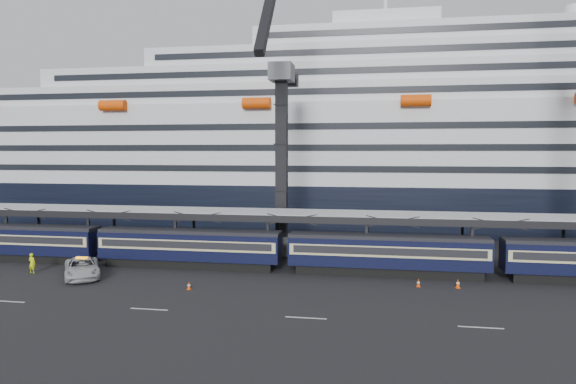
{
  "coord_description": "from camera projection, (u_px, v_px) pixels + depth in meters",
  "views": [
    {
      "loc": [
        -9.18,
        -39.71,
        11.92
      ],
      "look_at": [
        -17.71,
        10.0,
        7.95
      ],
      "focal_mm": 32.0,
      "sensor_mm": 36.0,
      "label": 1
    }
  ],
  "objects": [
    {
      "name": "ground",
      "position": [
        498.0,
        311.0,
        38.4
      ],
      "size": [
        260.0,
        260.0,
        0.0
      ],
      "primitive_type": "plane",
      "color": "black",
      "rests_on": "ground"
    },
    {
      "name": "train",
      "position": [
        423.0,
        254.0,
        48.84
      ],
      "size": [
        133.05,
        3.0,
        4.05
      ],
      "color": "black",
      "rests_on": "ground"
    },
    {
      "name": "canopy",
      "position": [
        467.0,
        218.0,
        51.75
      ],
      "size": [
        130.0,
        6.25,
        5.53
      ],
      "color": "#9FA2A7",
      "rests_on": "ground"
    },
    {
      "name": "cruise_ship",
      "position": [
        427.0,
        149.0,
        82.8
      ],
      "size": [
        214.09,
        28.84,
        34.0
      ],
      "color": "black",
      "rests_on": "ground"
    },
    {
      "name": "crane_dark_near",
      "position": [
        281.0,
        152.0,
        59.11
      ],
      "size": [
        4.5,
        17.75,
        35.08
      ],
      "color": "#4C4E54",
      "rests_on": "ground"
    },
    {
      "name": "pickup_truck",
      "position": [
        82.0,
        268.0,
        48.63
      ],
      "size": [
        6.1,
        7.14,
        1.82
      ],
      "primitive_type": "imported",
      "rotation": [
        0.0,
        0.0,
        0.57
      ],
      "color": "#A9ABB0",
      "rests_on": "ground"
    },
    {
      "name": "worker",
      "position": [
        32.0,
        263.0,
        50.35
      ],
      "size": [
        0.77,
        0.55,
        1.99
      ],
      "primitive_type": "imported",
      "rotation": [
        0.0,
        0.0,
        3.04
      ],
      "color": "#D4EA0C",
      "rests_on": "ground"
    },
    {
      "name": "traffic_cone_b",
      "position": [
        189.0,
        285.0,
        44.45
      ],
      "size": [
        0.35,
        0.35,
        0.71
      ],
      "color": "#EB4707",
      "rests_on": "ground"
    },
    {
      "name": "traffic_cone_c",
      "position": [
        418.0,
        283.0,
        45.34
      ],
      "size": [
        0.36,
        0.36,
        0.72
      ],
      "color": "#EB4707",
      "rests_on": "ground"
    },
    {
      "name": "traffic_cone_d",
      "position": [
        458.0,
        283.0,
        44.9
      ],
      "size": [
        0.41,
        0.41,
        0.83
      ],
      "color": "#EB4707",
      "rests_on": "ground"
    }
  ]
}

